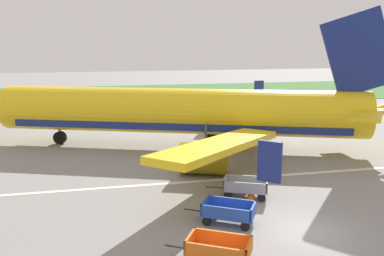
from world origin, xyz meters
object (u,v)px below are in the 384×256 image
(baggage_cart_nearest, at_px, (218,250))
(baggage_cart_second_in_row, at_px, (228,212))
(airplane, at_px, (191,112))
(baggage_cart_third_in_row, at_px, (245,187))
(traffic_cone_near_plane, at_px, (251,193))

(baggage_cart_nearest, distance_m, baggage_cart_second_in_row, 3.82)
(airplane, bearing_deg, baggage_cart_nearest, -98.78)
(baggage_cart_nearest, relative_size, baggage_cart_second_in_row, 1.01)
(baggage_cart_nearest, bearing_deg, airplane, 81.22)
(baggage_cart_nearest, distance_m, baggage_cart_third_in_row, 7.57)
(baggage_cart_second_in_row, bearing_deg, traffic_cone_near_plane, 51.43)
(baggage_cart_nearest, height_order, baggage_cart_second_in_row, same)
(airplane, height_order, baggage_cart_nearest, airplane)
(airplane, height_order, traffic_cone_near_plane, airplane)
(baggage_cart_third_in_row, xyz_separation_m, traffic_cone_near_plane, (0.19, -0.44, -0.24))
(airplane, bearing_deg, traffic_cone_near_plane, -85.64)
(airplane, relative_size, traffic_cone_near_plane, 50.56)
(airplane, xyz_separation_m, baggage_cart_nearest, (-2.80, -18.10, -2.45))
(airplane, xyz_separation_m, baggage_cart_second_in_row, (-1.30, -14.59, -2.45))
(airplane, distance_m, baggage_cart_nearest, 18.48)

